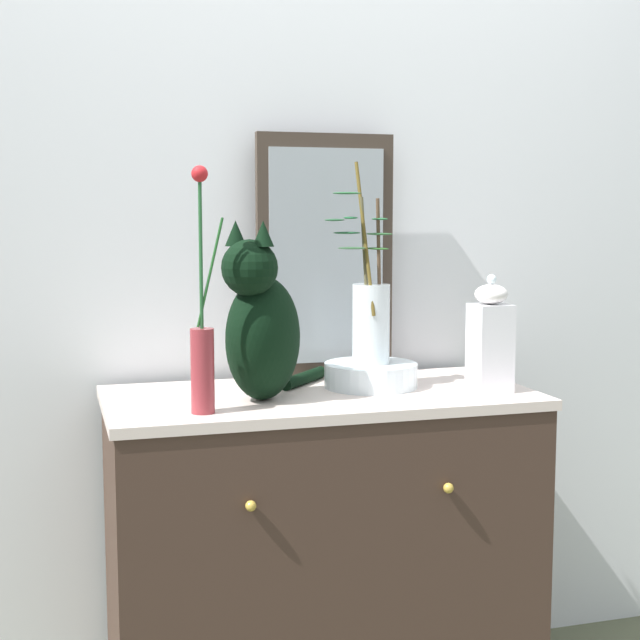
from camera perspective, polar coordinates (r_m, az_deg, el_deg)
wall_back at (r=2.56m, az=-2.07°, el=6.90°), size 4.40×0.08×2.60m
sideboard at (r=2.40m, az=0.00°, el=-14.43°), size 1.05×0.52×0.85m
mirror_leaning at (r=2.49m, az=0.34°, el=3.95°), size 0.38×0.03×0.65m
cat_sitting at (r=2.17m, az=-3.62°, el=-0.33°), size 0.36×0.39×0.42m
vase_slim_green at (r=2.05m, az=-7.25°, el=-1.87°), size 0.08×0.05×0.54m
bowl_porcelain at (r=2.36m, az=3.13°, el=-3.40°), size 0.24×0.24×0.06m
vase_glass_clear at (r=2.33m, az=3.10°, el=0.30°), size 0.18×0.10×0.51m
jar_lidded_porcelain at (r=2.32m, az=10.43°, el=-1.18°), size 0.09×0.09×0.29m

